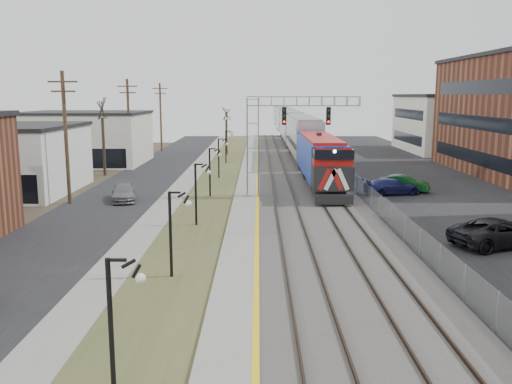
{
  "coord_description": "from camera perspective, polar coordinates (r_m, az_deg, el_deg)",
  "views": [
    {
      "loc": [
        -0.04,
        -15.64,
        8.2
      ],
      "look_at": [
        -0.18,
        15.71,
        2.6
      ],
      "focal_mm": 38.0,
      "sensor_mm": 36.0,
      "label": 1
    }
  ],
  "objects": [
    {
      "name": "car_lot_d",
      "position": [
        46.55,
        14.1,
        0.53
      ],
      "size": [
        4.97,
        2.79,
        1.36
      ],
      "primitive_type": "imported",
      "rotation": [
        0.0,
        0.0,
        1.77
      ],
      "color": "#171950",
      "rests_on": "ground"
    },
    {
      "name": "car_lot_f",
      "position": [
        48.31,
        15.3,
        0.84
      ],
      "size": [
        4.47,
        3.12,
        1.4
      ],
      "primitive_type": "imported",
      "rotation": [
        0.0,
        0.0,
        1.14
      ],
      "color": "#0E4918",
      "rests_on": "ground"
    },
    {
      "name": "bare_trees",
      "position": [
        56.26,
        -12.75,
        4.27
      ],
      "size": [
        12.3,
        42.3,
        5.95
      ],
      "color": "#382D23",
      "rests_on": "ground"
    },
    {
      "name": "sidewalk",
      "position": [
        51.76,
        -7.48,
        0.97
      ],
      "size": [
        2.0,
        120.0,
        0.08
      ],
      "primitive_type": "cube",
      "color": "gray",
      "rests_on": "ground"
    },
    {
      "name": "track_far",
      "position": [
        51.55,
        6.42,
        1.22
      ],
      "size": [
        1.58,
        120.0,
        0.15
      ],
      "color": "#2D2119",
      "rests_on": "ballast_bed"
    },
    {
      "name": "signal_gantry",
      "position": [
        43.73,
        1.92,
        6.7
      ],
      "size": [
        9.0,
        1.07,
        8.15
      ],
      "color": "gray",
      "rests_on": "ground"
    },
    {
      "name": "platform",
      "position": [
        51.29,
        -0.82,
        1.07
      ],
      "size": [
        2.0,
        120.0,
        0.24
      ],
      "primitive_type": "cube",
      "color": "gray",
      "rests_on": "ground"
    },
    {
      "name": "platform_edge",
      "position": [
        51.26,
        0.16,
        1.2
      ],
      "size": [
        0.24,
        120.0,
        0.01
      ],
      "primitive_type": "cube",
      "color": "gold",
      "rests_on": "platform"
    },
    {
      "name": "grass_median",
      "position": [
        51.45,
        -4.17,
        0.97
      ],
      "size": [
        4.0,
        120.0,
        0.06
      ],
      "primitive_type": "cube",
      "color": "#434826",
      "rests_on": "ground"
    },
    {
      "name": "track_near",
      "position": [
        51.3,
        2.53,
        1.23
      ],
      "size": [
        1.58,
        120.0,
        0.15
      ],
      "color": "#2D2119",
      "rests_on": "ballast_bed"
    },
    {
      "name": "train",
      "position": [
        95.1,
        3.62,
        6.94
      ],
      "size": [
        3.0,
        108.65,
        5.33
      ],
      "color": "#1433A7",
      "rests_on": "ground"
    },
    {
      "name": "car_lot_c",
      "position": [
        32.58,
        24.22,
        -3.96
      ],
      "size": [
        6.09,
        4.29,
        1.54
      ],
      "primitive_type": "imported",
      "rotation": [
        0.0,
        0.0,
        1.92
      ],
      "color": "black",
      "rests_on": "ground"
    },
    {
      "name": "parking_lot",
      "position": [
        53.74,
        17.62,
        0.9
      ],
      "size": [
        16.0,
        120.0,
        0.04
      ],
      "primitive_type": "cube",
      "color": "black",
      "rests_on": "ground"
    },
    {
      "name": "car_lot_e",
      "position": [
        50.18,
        15.08,
        1.11
      ],
      "size": [
        4.02,
        2.82,
        1.27
      ],
      "primitive_type": "imported",
      "rotation": [
        0.0,
        0.0,
        1.18
      ],
      "color": "gray",
      "rests_on": "ground"
    },
    {
      "name": "ballast_bed",
      "position": [
        51.44,
        4.75,
        1.04
      ],
      "size": [
        8.0,
        120.0,
        0.2
      ],
      "primitive_type": "cube",
      "color": "#595651",
      "rests_on": "ground"
    },
    {
      "name": "car_street_b",
      "position": [
        43.82,
        -13.78,
        -0.1
      ],
      "size": [
        2.81,
        4.72,
        1.28
      ],
      "primitive_type": "imported",
      "rotation": [
        0.0,
        0.0,
        0.24
      ],
      "color": "slate",
      "rests_on": "ground"
    },
    {
      "name": "ground",
      "position": [
        17.66,
        0.37,
        -17.55
      ],
      "size": [
        160.0,
        160.0,
        0.0
      ],
      "primitive_type": "plane",
      "color": "#473D2D",
      "rests_on": "ground"
    },
    {
      "name": "street_west",
      "position": [
        52.56,
        -12.35,
        0.94
      ],
      "size": [
        7.0,
        120.0,
        0.04
      ],
      "primitive_type": "cube",
      "color": "black",
      "rests_on": "ground"
    },
    {
      "name": "lampposts",
      "position": [
        34.71,
        -6.3,
        -0.22
      ],
      "size": [
        0.14,
        62.14,
        4.0
      ],
      "color": "black",
      "rests_on": "ground"
    },
    {
      "name": "fence",
      "position": [
        51.84,
        9.4,
        1.79
      ],
      "size": [
        0.04,
        120.0,
        1.6
      ],
      "primitive_type": "cube",
      "color": "gray",
      "rests_on": "ground"
    },
    {
      "name": "utility_poles",
      "position": [
        43.25,
        -19.37,
        5.32
      ],
      "size": [
        0.28,
        80.28,
        10.0
      ],
      "color": "#4C3823",
      "rests_on": "ground"
    }
  ]
}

